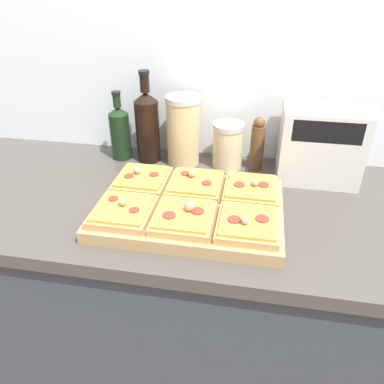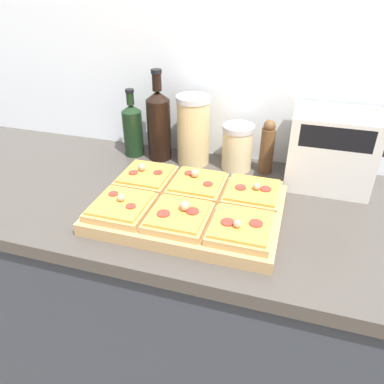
# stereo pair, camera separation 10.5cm
# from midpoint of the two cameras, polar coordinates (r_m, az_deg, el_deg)

# --- Properties ---
(wall_back) EXTENTS (6.00, 0.06, 2.50)m
(wall_back) POSITION_cam_midpoint_polar(r_m,az_deg,el_deg) (1.32, 7.64, 20.82)
(wall_back) COLOR silver
(wall_back) RESTS_ON ground_plane
(kitchen_counter) EXTENTS (2.63, 0.67, 0.88)m
(kitchen_counter) POSITION_cam_midpoint_polar(r_m,az_deg,el_deg) (1.41, 2.55, -16.46)
(kitchen_counter) COLOR #333842
(kitchen_counter) RESTS_ON ground_plane
(cutting_board) EXTENTS (0.51, 0.36, 0.04)m
(cutting_board) POSITION_cam_midpoint_polar(r_m,az_deg,el_deg) (1.05, 2.39, -2.67)
(cutting_board) COLOR tan
(cutting_board) RESTS_ON kitchen_counter
(pizza_slice_back_left) EXTENTS (0.15, 0.16, 0.05)m
(pizza_slice_back_left) POSITION_cam_midpoint_polar(r_m,az_deg,el_deg) (1.14, -4.37, 2.30)
(pizza_slice_back_left) COLOR tan
(pizza_slice_back_left) RESTS_ON cutting_board
(pizza_slice_back_center) EXTENTS (0.15, 0.16, 0.05)m
(pizza_slice_back_center) POSITION_cam_midpoint_polar(r_m,az_deg,el_deg) (1.10, 3.58, 1.12)
(pizza_slice_back_center) COLOR tan
(pizza_slice_back_center) RESTS_ON cutting_board
(pizza_slice_back_right) EXTENTS (0.15, 0.16, 0.05)m
(pizza_slice_back_right) POSITION_cam_midpoint_polar(r_m,az_deg,el_deg) (1.08, 12.00, -0.19)
(pizza_slice_back_right) COLOR tan
(pizza_slice_back_right) RESTS_ON cutting_board
(pizza_slice_front_left) EXTENTS (0.15, 0.16, 0.05)m
(pizza_slice_front_left) POSITION_cam_midpoint_polar(r_m,az_deg,el_deg) (1.01, -7.83, -2.25)
(pizza_slice_front_left) COLOR tan
(pizza_slice_front_left) RESTS_ON cutting_board
(pizza_slice_front_center) EXTENTS (0.15, 0.16, 0.05)m
(pizza_slice_front_center) POSITION_cam_midpoint_polar(r_m,az_deg,el_deg) (0.96, 1.13, -3.81)
(pizza_slice_front_center) COLOR tan
(pizza_slice_front_center) RESTS_ON cutting_board
(pizza_slice_front_right) EXTENTS (0.15, 0.16, 0.05)m
(pizza_slice_front_right) POSITION_cam_midpoint_polar(r_m,az_deg,el_deg) (0.94, 10.76, -5.45)
(pizza_slice_front_right) COLOR tan
(pizza_slice_front_right) RESTS_ON cutting_board
(olive_oil_bottle) EXTENTS (0.07, 0.07, 0.24)m
(olive_oil_bottle) POSITION_cam_midpoint_polar(r_m,az_deg,el_deg) (1.37, -6.84, 9.49)
(olive_oil_bottle) COLOR black
(olive_oil_bottle) RESTS_ON kitchen_counter
(wine_bottle) EXTENTS (0.08, 0.08, 0.32)m
(wine_bottle) POSITION_cam_midpoint_polar(r_m,az_deg,el_deg) (1.32, -2.80, 10.28)
(wine_bottle) COLOR black
(wine_bottle) RESTS_ON kitchen_counter
(grain_jar_tall) EXTENTS (0.11, 0.11, 0.24)m
(grain_jar_tall) POSITION_cam_midpoint_polar(r_m,az_deg,el_deg) (1.29, 2.55, 9.31)
(grain_jar_tall) COLOR tan
(grain_jar_tall) RESTS_ON kitchen_counter
(grain_jar_short) EXTENTS (0.11, 0.11, 0.16)m
(grain_jar_short) POSITION_cam_midpoint_polar(r_m,az_deg,el_deg) (1.28, 9.29, 6.72)
(grain_jar_short) COLOR beige
(grain_jar_short) RESTS_ON kitchen_counter
(pepper_mill) EXTENTS (0.05, 0.05, 0.18)m
(pepper_mill) POSITION_cam_midpoint_polar(r_m,az_deg,el_deg) (1.27, 13.74, 6.58)
(pepper_mill) COLOR brown
(pepper_mill) RESTS_ON kitchen_counter
(toaster_oven) EXTENTS (0.27, 0.18, 0.24)m
(toaster_oven) POSITION_cam_midpoint_polar(r_m,az_deg,el_deg) (1.24, 22.76, 5.85)
(toaster_oven) COLOR beige
(toaster_oven) RESTS_ON kitchen_counter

